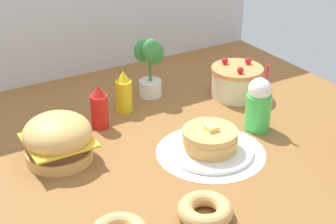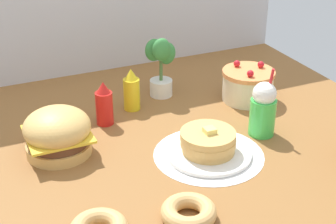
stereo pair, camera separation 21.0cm
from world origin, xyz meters
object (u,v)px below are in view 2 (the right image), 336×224
object	(u,v)px
pancake_stack	(208,145)
ketchup_bottle	(104,105)
layer_cake	(248,85)
cream_soda_cup	(263,109)
donut_chocolate	(189,212)
potted_plant	(161,64)
burger	(58,133)
mustard_bottle	(132,91)

from	to	relation	value
pancake_stack	ketchup_bottle	distance (m)	0.52
layer_cake	cream_soda_cup	size ratio (longest dim) A/B	0.83
layer_cake	ketchup_bottle	world-z (taller)	ketchup_bottle
donut_chocolate	potted_plant	world-z (taller)	potted_plant
ketchup_bottle	layer_cake	bearing A→B (deg)	-3.90
burger	cream_soda_cup	world-z (taller)	cream_soda_cup
burger	mustard_bottle	bearing A→B (deg)	31.35
burger	pancake_stack	bearing A→B (deg)	-25.97
cream_soda_cup	potted_plant	distance (m)	0.59
cream_soda_cup	donut_chocolate	world-z (taller)	cream_soda_cup
layer_cake	potted_plant	xyz separation A→B (m)	(-0.37, 0.22, 0.09)
burger	cream_soda_cup	bearing A→B (deg)	-13.72
mustard_bottle	cream_soda_cup	size ratio (longest dim) A/B	0.67
donut_chocolate	pancake_stack	bearing A→B (deg)	52.84
layer_cake	potted_plant	distance (m)	0.44
pancake_stack	cream_soda_cup	bearing A→B (deg)	11.69
mustard_bottle	donut_chocolate	size ratio (longest dim) A/B	1.08
burger	potted_plant	world-z (taller)	potted_plant
layer_cake	cream_soda_cup	bearing A→B (deg)	-111.63
mustard_bottle	potted_plant	world-z (taller)	potted_plant
cream_soda_cup	potted_plant	size ratio (longest dim) A/B	0.98
burger	pancake_stack	world-z (taller)	burger
ketchup_bottle	cream_soda_cup	xyz separation A→B (m)	(0.59, -0.37, 0.03)
ketchup_bottle	mustard_bottle	distance (m)	0.19
cream_soda_cup	donut_chocolate	xyz separation A→B (m)	(-0.55, -0.39, -0.09)
ketchup_bottle	potted_plant	bearing A→B (deg)	26.11
mustard_bottle	cream_soda_cup	xyz separation A→B (m)	(0.43, -0.46, 0.03)
mustard_bottle	donut_chocolate	distance (m)	0.86
potted_plant	layer_cake	bearing A→B (deg)	-30.94
donut_chocolate	mustard_bottle	bearing A→B (deg)	82.17
pancake_stack	cream_soda_cup	world-z (taller)	cream_soda_cup
burger	layer_cake	distance (m)	0.97
potted_plant	mustard_bottle	bearing A→B (deg)	-155.91
burger	potted_plant	bearing A→B (deg)	29.18
layer_cake	mustard_bottle	xyz separation A→B (m)	(-0.56, 0.14, 0.02)
pancake_stack	cream_soda_cup	distance (m)	0.31
burger	donut_chocolate	xyz separation A→B (m)	(0.29, -0.60, -0.06)
donut_chocolate	potted_plant	distance (m)	0.99
pancake_stack	ketchup_bottle	bearing A→B (deg)	124.76
mustard_bottle	cream_soda_cup	distance (m)	0.63
burger	ketchup_bottle	bearing A→B (deg)	33.22
potted_plant	burger	bearing A→B (deg)	-150.82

